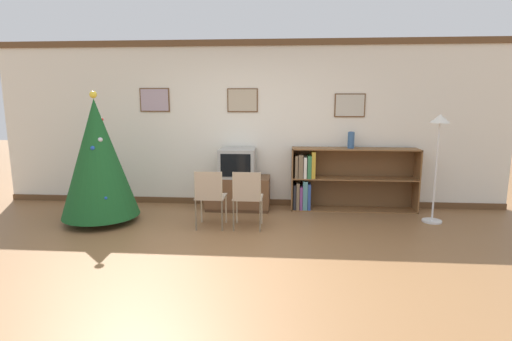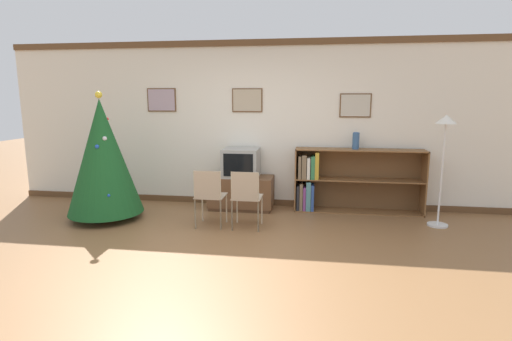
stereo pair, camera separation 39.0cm
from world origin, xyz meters
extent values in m
plane|color=brown|center=(0.00, 0.00, 0.00)|extent=(24.00, 24.00, 0.00)
cube|color=silver|center=(0.00, 2.39, 1.35)|extent=(8.40, 0.08, 2.70)
cube|color=brown|center=(0.00, 2.33, 2.65)|extent=(8.40, 0.03, 0.10)
cube|color=brown|center=(0.00, 2.33, 0.05)|extent=(8.40, 0.03, 0.10)
cube|color=brown|center=(-1.55, 2.34, 1.75)|extent=(0.50, 0.02, 0.39)
cube|color=#A893A3|center=(-1.55, 2.33, 1.75)|extent=(0.46, 0.01, 0.35)
cube|color=brown|center=(-0.09, 2.34, 1.75)|extent=(0.50, 0.02, 0.38)
cube|color=tan|center=(-0.09, 2.33, 1.75)|extent=(0.46, 0.01, 0.35)
cube|color=brown|center=(1.63, 2.34, 1.67)|extent=(0.48, 0.02, 0.37)
cube|color=#BCB7A8|center=(1.63, 2.33, 1.67)|extent=(0.45, 0.01, 0.34)
cylinder|color=maroon|center=(-2.04, 1.22, 0.05)|extent=(0.36, 0.36, 0.10)
cone|color=#195123|center=(-2.04, 1.22, 0.94)|extent=(1.09, 1.09, 1.68)
sphere|color=yellow|center=(-2.04, 1.22, 1.83)|extent=(0.10, 0.10, 0.10)
sphere|color=gold|center=(-2.06, 1.40, 1.21)|extent=(0.05, 0.05, 0.05)
sphere|color=#1E4CB2|center=(-2.00, 1.02, 1.11)|extent=(0.06, 0.06, 0.06)
sphere|color=#1E4CB2|center=(-1.80, 0.88, 0.45)|extent=(0.04, 0.04, 0.04)
sphere|color=red|center=(-2.41, 1.47, 0.38)|extent=(0.05, 0.05, 0.05)
sphere|color=gold|center=(-2.28, 1.35, 0.92)|extent=(0.06, 0.06, 0.06)
sphere|color=silver|center=(-1.92, 1.09, 1.22)|extent=(0.06, 0.06, 0.06)
sphere|color=red|center=(-1.97, 1.28, 1.48)|extent=(0.05, 0.05, 0.05)
cube|color=#4C311E|center=(-0.14, 2.06, 0.03)|extent=(0.99, 0.50, 0.05)
cube|color=brown|center=(-0.14, 2.06, 0.29)|extent=(1.03, 0.52, 0.48)
cube|color=#9E9E99|center=(-0.14, 2.06, 0.76)|extent=(0.57, 0.50, 0.46)
cube|color=black|center=(-0.14, 1.81, 0.76)|extent=(0.46, 0.01, 0.36)
cube|color=tan|center=(-0.40, 1.13, 0.43)|extent=(0.40, 0.40, 0.02)
cube|color=tan|center=(-0.40, 0.94, 0.63)|extent=(0.35, 0.01, 0.38)
cylinder|color=beige|center=(-0.58, 1.31, 0.21)|extent=(0.02, 0.02, 0.42)
cylinder|color=beige|center=(-0.22, 1.31, 0.21)|extent=(0.02, 0.02, 0.42)
cylinder|color=beige|center=(-0.58, 0.95, 0.21)|extent=(0.02, 0.02, 0.42)
cylinder|color=beige|center=(-0.22, 0.95, 0.21)|extent=(0.02, 0.02, 0.42)
cylinder|color=beige|center=(-0.58, 0.95, 0.41)|extent=(0.02, 0.02, 0.82)
cylinder|color=beige|center=(-0.22, 0.95, 0.41)|extent=(0.02, 0.02, 0.82)
cube|color=tan|center=(0.12, 1.13, 0.43)|extent=(0.40, 0.40, 0.02)
cube|color=tan|center=(0.12, 0.94, 0.63)|extent=(0.35, 0.01, 0.38)
cylinder|color=beige|center=(-0.06, 1.31, 0.21)|extent=(0.02, 0.02, 0.42)
cylinder|color=beige|center=(0.30, 1.31, 0.21)|extent=(0.02, 0.02, 0.42)
cylinder|color=beige|center=(-0.06, 0.95, 0.21)|extent=(0.02, 0.02, 0.42)
cylinder|color=beige|center=(0.30, 0.95, 0.21)|extent=(0.02, 0.02, 0.42)
cylinder|color=beige|center=(-0.06, 0.95, 0.41)|extent=(0.02, 0.02, 0.82)
cylinder|color=beige|center=(0.30, 0.95, 0.41)|extent=(0.02, 0.02, 0.82)
cube|color=brown|center=(0.73, 2.15, 0.50)|extent=(0.02, 0.36, 1.00)
cube|color=brown|center=(2.70, 2.15, 0.50)|extent=(0.02, 0.36, 1.00)
cube|color=brown|center=(1.71, 2.15, 0.99)|extent=(1.98, 0.36, 0.02)
cube|color=brown|center=(1.71, 2.15, 0.01)|extent=(1.98, 0.36, 0.02)
cube|color=brown|center=(1.71, 2.15, 0.52)|extent=(1.94, 0.36, 0.02)
cube|color=brown|center=(1.71, 2.32, 0.50)|extent=(1.98, 0.01, 1.00)
cube|color=#232328|center=(0.78, 2.11, 0.22)|extent=(0.04, 0.27, 0.39)
cube|color=#756047|center=(0.83, 2.08, 0.23)|extent=(0.05, 0.22, 0.43)
cube|color=#7A3D7F|center=(0.88, 2.07, 0.20)|extent=(0.04, 0.20, 0.37)
cube|color=teal|center=(0.94, 2.12, 0.25)|extent=(0.07, 0.29, 0.46)
cube|color=#2D4C93|center=(1.01, 2.09, 0.22)|extent=(0.04, 0.24, 0.41)
cube|color=#756047|center=(0.80, 2.12, 0.71)|extent=(0.04, 0.30, 0.36)
cube|color=#756047|center=(0.87, 2.13, 0.72)|extent=(0.07, 0.30, 0.37)
cube|color=silver|center=(0.94, 2.11, 0.70)|extent=(0.05, 0.27, 0.33)
cube|color=#337547|center=(1.00, 2.11, 0.71)|extent=(0.06, 0.28, 0.36)
cube|color=gold|center=(1.06, 2.12, 0.74)|extent=(0.06, 0.29, 0.42)
cylinder|color=#335684|center=(1.65, 2.16, 1.13)|extent=(0.11, 0.11, 0.25)
torus|color=#335684|center=(1.65, 2.16, 1.25)|extent=(0.09, 0.09, 0.02)
cylinder|color=silver|center=(2.77, 1.59, 0.01)|extent=(0.28, 0.28, 0.03)
cylinder|color=silver|center=(2.77, 1.59, 0.73)|extent=(0.03, 0.03, 1.42)
cone|color=white|center=(2.77, 1.59, 1.50)|extent=(0.28, 0.28, 0.12)
camera|label=1|loc=(0.64, -4.20, 1.79)|focal=28.00mm
camera|label=2|loc=(1.03, -4.16, 1.79)|focal=28.00mm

